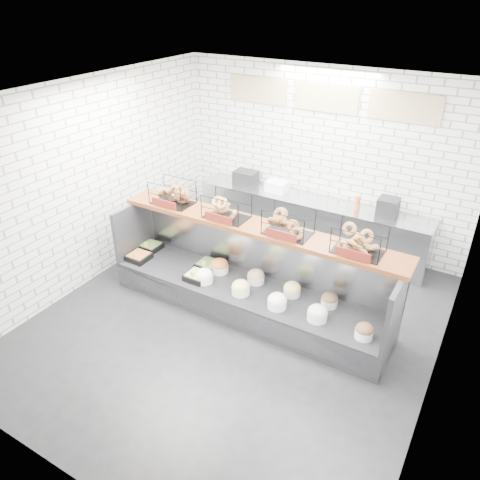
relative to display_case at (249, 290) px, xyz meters
The scene contains 5 objects.
ground 0.47m from the display_case, 90.08° to the right, with size 5.50×5.50×0.00m, color black.
room_shell 1.75m from the display_case, 90.11° to the left, with size 5.02×5.51×3.01m.
display_case is the anchor object (origin of this frame).
bagel_shelf 1.06m from the display_case, 91.12° to the left, with size 4.10×0.50×0.40m.
prep_counter 2.09m from the display_case, 90.17° to the left, with size 4.00×0.60×1.20m.
Camera 1 is at (2.61, -4.33, 4.09)m, focal length 35.00 mm.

